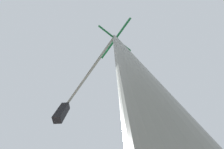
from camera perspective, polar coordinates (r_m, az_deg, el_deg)
name	(u,v)px	position (r m, az deg, el deg)	size (l,w,h in m)	color
traffic_signal_near	(81,88)	(3.04, -15.43, -6.43)	(3.10, 2.59, 5.43)	slate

